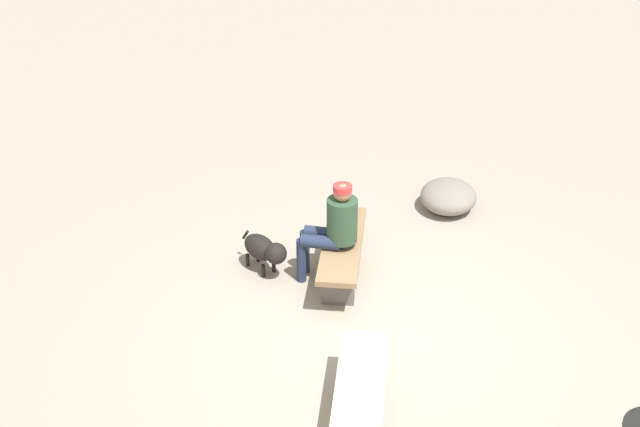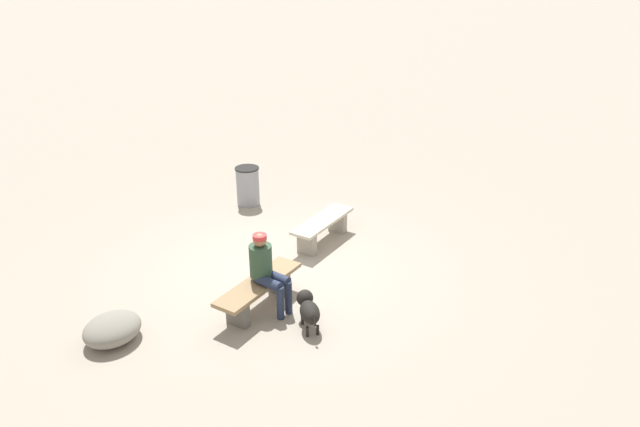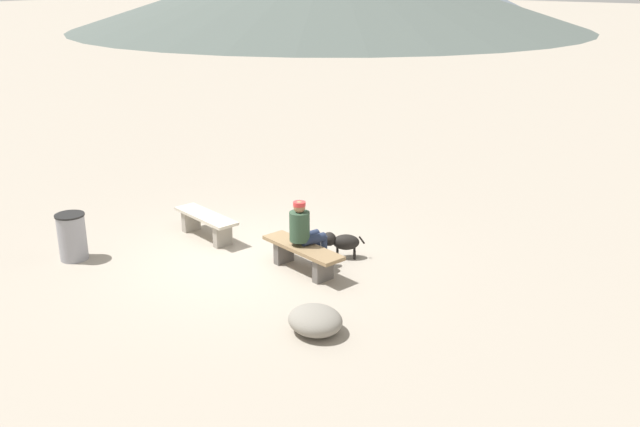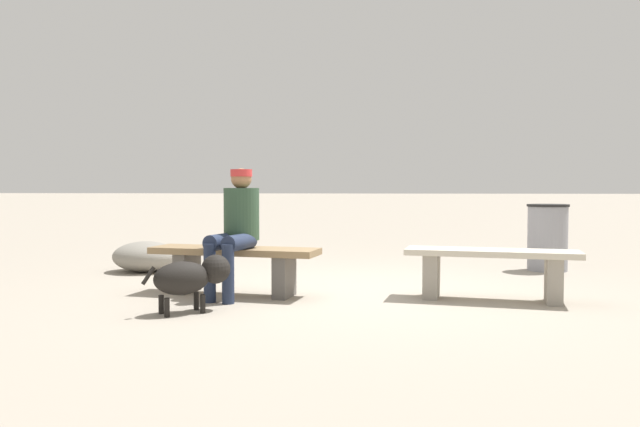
{
  "view_description": "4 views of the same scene",
  "coord_description": "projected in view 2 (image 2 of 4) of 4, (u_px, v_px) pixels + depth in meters",
  "views": [
    {
      "loc": [
        -7.06,
        0.87,
        5.47
      ],
      "look_at": [
        1.23,
        0.54,
        0.78
      ],
      "focal_mm": 48.34,
      "sensor_mm": 36.0,
      "label": 1
    },
    {
      "loc": [
        7.62,
        4.13,
        4.94
      ],
      "look_at": [
        -1.19,
        0.27,
        0.61
      ],
      "focal_mm": 32.57,
      "sensor_mm": 36.0,
      "label": 2
    },
    {
      "loc": [
        8.33,
        -7.85,
        4.82
      ],
      "look_at": [
        0.26,
        1.8,
        0.43
      ],
      "focal_mm": 39.38,
      "sensor_mm": 36.0,
      "label": 3
    },
    {
      "loc": [
        -0.41,
        6.09,
        1.04
      ],
      "look_at": [
        0.45,
        -0.8,
        0.75
      ],
      "focal_mm": 34.68,
      "sensor_mm": 36.0,
      "label": 4
    }
  ],
  "objects": [
    {
      "name": "dog",
      "position": [
        308.0,
        308.0,
        8.28
      ],
      "size": [
        0.63,
        0.56,
        0.47
      ],
      "rotation": [
        0.0,
        0.0,
        3.81
      ],
      "color": "black",
      "rests_on": "ground"
    },
    {
      "name": "trash_bin",
      "position": [
        248.0,
        186.0,
        12.33
      ],
      "size": [
        0.51,
        0.51,
        0.83
      ],
      "color": "gray",
      "rests_on": "ground"
    },
    {
      "name": "seated_person",
      "position": [
        266.0,
        267.0,
        8.55
      ],
      "size": [
        0.44,
        0.68,
        1.22
      ],
      "rotation": [
        0.0,
        0.0,
        -0.23
      ],
      "color": "#2D4733",
      "rests_on": "ground"
    },
    {
      "name": "bench_right",
      "position": [
        259.0,
        290.0,
        8.7
      ],
      "size": [
        1.69,
        0.67,
        0.46
      ],
      "rotation": [
        0.0,
        0.0,
        -0.15
      ],
      "color": "#605B56",
      "rests_on": "ground"
    },
    {
      "name": "bench_left",
      "position": [
        323.0,
        226.0,
        10.73
      ],
      "size": [
        1.6,
        0.66,
        0.47
      ],
      "rotation": [
        0.0,
        0.0,
        -0.15
      ],
      "color": "gray",
      "rests_on": "ground"
    },
    {
      "name": "ground",
      "position": [
        278.0,
        271.0,
        9.91
      ],
      "size": [
        210.0,
        210.0,
        0.06
      ],
      "primitive_type": "cube",
      "color": "#9E9384"
    },
    {
      "name": "boulder",
      "position": [
        112.0,
        329.0,
        8.03
      ],
      "size": [
        0.93,
        0.86,
        0.37
      ],
      "primitive_type": "ellipsoid",
      "rotation": [
        0.0,
        0.0,
        2.97
      ],
      "color": "gray",
      "rests_on": "ground"
    }
  ]
}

